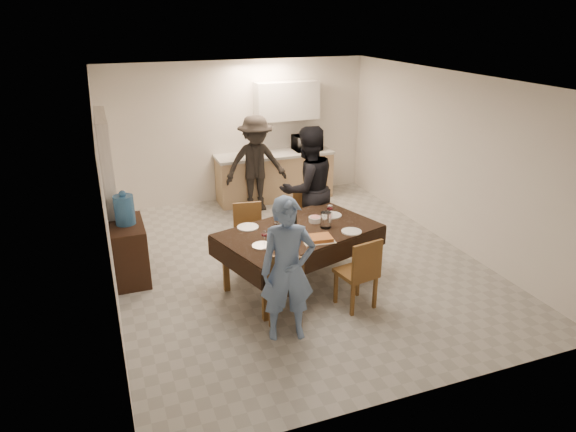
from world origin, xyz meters
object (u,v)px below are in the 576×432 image
(water_jug, at_px, (124,210))
(person_kitchen, at_px, (256,164))
(wine_bottle, at_px, (294,219))
(microwave, at_px, (307,143))
(dining_table, at_px, (299,232))
(person_near, at_px, (288,270))
(person_far, at_px, (308,189))
(savoury_tart, at_px, (318,238))
(console, at_px, (130,251))
(water_pitcher, at_px, (326,220))

(water_jug, distance_m, person_kitchen, 3.03)
(wine_bottle, bearing_deg, microwave, 64.83)
(dining_table, bearing_deg, person_near, -135.07)
(person_far, bearing_deg, microwave, -123.44)
(wine_bottle, bearing_deg, person_kitchen, 82.91)
(savoury_tart, relative_size, person_kitchen, 0.22)
(dining_table, distance_m, person_far, 1.20)
(dining_table, bearing_deg, wine_bottle, 117.57)
(water_jug, height_order, savoury_tart, water_jug)
(water_jug, xyz_separation_m, person_kitchen, (2.37, 1.89, -0.13))
(person_near, bearing_deg, water_jug, 139.64)
(dining_table, distance_m, microwave, 3.62)
(person_near, bearing_deg, person_far, 74.66)
(console, height_order, person_near, person_near)
(wine_bottle, bearing_deg, person_near, -114.44)
(console, distance_m, person_far, 2.68)
(dining_table, xyz_separation_m, water_jug, (-2.08, 0.95, 0.25))
(savoury_tart, bearing_deg, person_near, -134.13)
(wine_bottle, bearing_deg, console, 156.03)
(water_jug, bearing_deg, dining_table, -24.61)
(console, xyz_separation_m, water_jug, (0.00, 0.00, 0.59))
(dining_table, distance_m, person_near, 1.19)
(water_jug, bearing_deg, person_near, -52.66)
(water_jug, height_order, person_near, person_near)
(water_pitcher, bearing_deg, savoury_tart, -127.15)
(person_near, bearing_deg, savoury_tart, 58.17)
(water_jug, bearing_deg, water_pitcher, -22.42)
(dining_table, relative_size, person_kitchen, 1.31)
(water_pitcher, height_order, savoury_tart, water_pitcher)
(dining_table, xyz_separation_m, person_far, (0.55, 1.05, 0.20))
(console, distance_m, person_near, 2.55)
(console, xyz_separation_m, savoury_tart, (2.18, -1.33, 0.41))
(console, height_order, microwave, microwave)
(microwave, distance_m, person_far, 2.42)
(console, relative_size, wine_bottle, 3.01)
(person_near, bearing_deg, water_pitcher, 60.31)
(water_pitcher, bearing_deg, person_near, -131.99)
(water_jug, bearing_deg, person_kitchen, 38.49)
(wine_bottle, xyz_separation_m, savoury_tart, (0.15, -0.43, -0.12))
(dining_table, xyz_separation_m, console, (-2.08, 0.95, -0.35))
(console, xyz_separation_m, person_near, (1.53, -2.00, 0.42))
(console, height_order, person_far, person_far)
(console, relative_size, person_near, 0.53)
(person_far, bearing_deg, water_jug, -8.90)
(console, height_order, wine_bottle, wine_bottle)
(dining_table, height_order, water_jug, water_jug)
(person_far, bearing_deg, console, -8.90)
(savoury_tart, bearing_deg, water_jug, 148.55)
(wine_bottle, bearing_deg, water_jug, 156.03)
(microwave, height_order, person_kitchen, person_kitchen)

